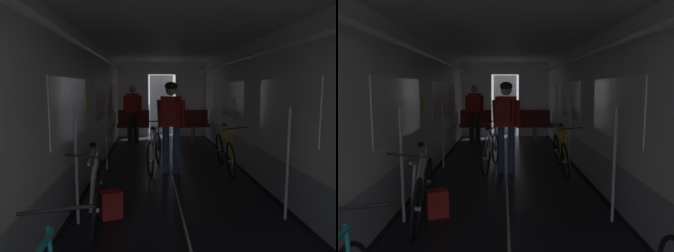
% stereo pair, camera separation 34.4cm
% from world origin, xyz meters
% --- Properties ---
extents(train_car_shell, '(3.14, 12.34, 2.57)m').
position_xyz_m(train_car_shell, '(-0.00, 3.60, 1.70)').
color(train_car_shell, black).
rests_on(train_car_shell, ground).
extents(bench_seat_far_left, '(0.98, 0.51, 0.95)m').
position_xyz_m(bench_seat_far_left, '(-0.90, 8.07, 0.57)').
color(bench_seat_far_left, gray).
rests_on(bench_seat_far_left, ground).
extents(bench_seat_far_right, '(0.98, 0.51, 0.95)m').
position_xyz_m(bench_seat_far_right, '(0.90, 8.07, 0.57)').
color(bench_seat_far_right, gray).
rests_on(bench_seat_far_right, ground).
extents(bicycle_yellow, '(0.44, 1.69, 0.95)m').
position_xyz_m(bicycle_yellow, '(1.04, 4.37, 0.38)').
color(bicycle_yellow, black).
rests_on(bicycle_yellow, ground).
extents(bicycle_silver, '(0.44, 1.69, 0.95)m').
position_xyz_m(bicycle_silver, '(-1.06, 2.18, 0.38)').
color(bicycle_silver, black).
rests_on(bicycle_silver, ground).
extents(person_cyclist_aisle, '(0.56, 0.45, 1.73)m').
position_xyz_m(person_cyclist_aisle, '(-0.01, 4.34, 1.07)').
color(person_cyclist_aisle, '#384C75').
rests_on(person_cyclist_aisle, ground).
extents(bicycle_white_in_aisle, '(0.49, 1.68, 0.94)m').
position_xyz_m(bicycle_white_in_aisle, '(-0.31, 4.60, 0.38)').
color(bicycle_white_in_aisle, black).
rests_on(bicycle_white_in_aisle, ground).
extents(person_standing_near_bench, '(0.53, 0.23, 1.69)m').
position_xyz_m(person_standing_near_bench, '(-0.90, 7.70, 0.98)').
color(person_standing_near_bench, '#2D2D33').
rests_on(person_standing_near_bench, ground).
extents(backpack_on_floor, '(0.32, 0.28, 0.34)m').
position_xyz_m(backpack_on_floor, '(-0.90, 2.27, 0.17)').
color(backpack_on_floor, maroon).
rests_on(backpack_on_floor, ground).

